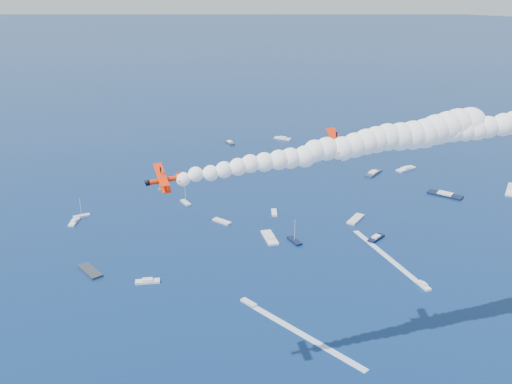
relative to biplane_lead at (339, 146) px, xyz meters
The scene contains 6 objects.
biplane_lead is the anchor object (origin of this frame).
biplane_trail 35.08m from the biplane_lead, 128.40° to the right, with size 6.69×7.50×4.52m, color #FF2905, non-canonical shape.
smoke_trail_lead 33.00m from the biplane_lead, 38.78° to the left, with size 53.32×44.16×11.77m, color white, non-canonical shape.
smoke_trail_trail 3.17m from the biplane_lead, 82.40° to the right, with size 47.00×50.90×11.77m, color white, non-canonical shape.
spectator_boats 106.11m from the biplane_lead, 103.22° to the left, with size 218.97×181.94×0.70m.
boat_wakes 101.00m from the biplane_lead, 89.76° to the left, with size 50.76×187.27×0.04m.
Camera 1 is at (56.37, -79.81, 90.68)m, focal length 41.41 mm.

